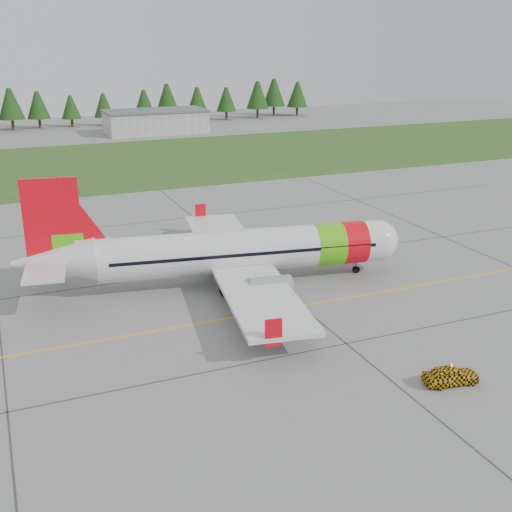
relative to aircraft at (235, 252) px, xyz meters
name	(u,v)px	position (x,y,z in m)	size (l,w,h in m)	color
ground	(227,368)	(-6.59, -15.47, -3.24)	(320.00, 320.00, 0.00)	gray
aircraft	(235,252)	(0.00, 0.00, 0.00)	(36.98, 34.46, 11.25)	silver
follow_me_car	(453,358)	(6.94, -23.55, -1.28)	(1.58, 1.34, 3.93)	yellow
grass_strip	(72,166)	(-6.59, 66.53, -3.23)	(320.00, 50.00, 0.03)	#30561E
taxi_guideline	(194,324)	(-6.59, -7.47, -3.23)	(120.00, 0.25, 0.02)	gold
hangar_east	(156,122)	(18.41, 102.53, -0.64)	(24.00, 12.00, 5.20)	#A8A8A3
treeline	(41,108)	(-6.59, 122.53, 1.76)	(160.00, 8.00, 10.00)	#1C3F14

